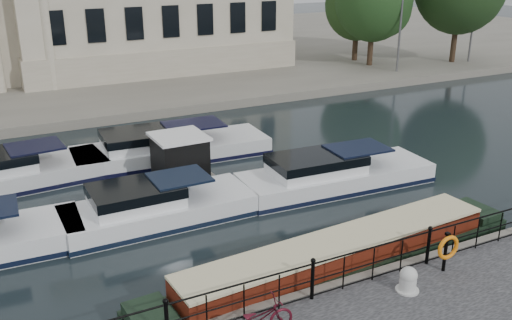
% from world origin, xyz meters
% --- Properties ---
extents(ground_plane, '(160.00, 160.00, 0.00)m').
position_xyz_m(ground_plane, '(0.00, 0.00, 0.00)').
color(ground_plane, black).
rests_on(ground_plane, ground).
extents(far_bank, '(120.00, 42.00, 0.55)m').
position_xyz_m(far_bank, '(0.00, 39.00, 0.28)').
color(far_bank, '#6B665B').
rests_on(far_bank, ground_plane).
extents(railing, '(24.14, 0.14, 1.22)m').
position_xyz_m(railing, '(0.00, -2.25, 1.20)').
color(railing, black).
rests_on(railing, near_quay).
extents(lamp_posts, '(8.24, 1.55, 8.07)m').
position_xyz_m(lamp_posts, '(26.00, 20.70, 4.80)').
color(lamp_posts, '#59595B').
rests_on(lamp_posts, far_bank).
extents(bicycle, '(1.86, 0.72, 0.97)m').
position_xyz_m(bicycle, '(-2.01, -3.01, 1.03)').
color(bicycle, '#4A0D19').
rests_on(bicycle, near_quay).
extents(mooring_bollard, '(0.64, 0.64, 0.72)m').
position_xyz_m(mooring_bollard, '(2.52, -3.11, 0.89)').
color(mooring_bollard, beige).
rests_on(mooring_bollard, near_quay).
extents(life_ring_post, '(0.75, 0.20, 1.22)m').
position_xyz_m(life_ring_post, '(4.15, -2.85, 1.32)').
color(life_ring_post, black).
rests_on(life_ring_post, near_quay).
extents(narrowboat, '(13.33, 2.65, 1.49)m').
position_xyz_m(narrowboat, '(1.90, -0.82, 0.37)').
color(narrowboat, black).
rests_on(narrowboat, ground_plane).
extents(harbour_hut, '(2.96, 2.48, 2.18)m').
position_xyz_m(harbour_hut, '(0.10, 8.23, 0.95)').
color(harbour_hut, '#6B665B').
rests_on(harbour_hut, ground_plane).
extents(cabin_cruisers, '(22.73, 9.51, 1.99)m').
position_xyz_m(cabin_cruisers, '(-2.02, 7.77, 0.37)').
color(cabin_cruisers, white).
rests_on(cabin_cruisers, ground_plane).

